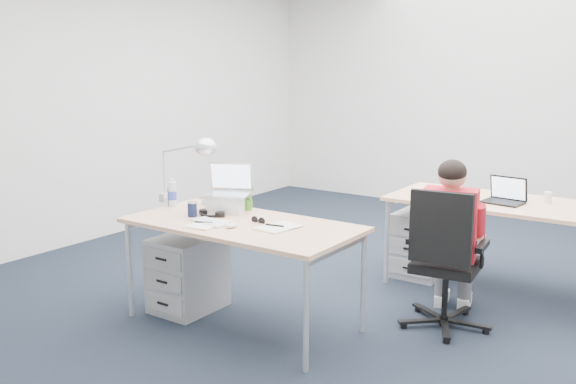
{
  "coord_description": "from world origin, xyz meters",
  "views": [
    {
      "loc": [
        2.32,
        -4.2,
        1.79
      ],
      "look_at": [
        -0.34,
        -0.36,
        0.85
      ],
      "focal_mm": 40.0,
      "sensor_mm": 36.0,
      "label": 1
    }
  ],
  "objects_px": {
    "headphones": "(212,213)",
    "cordless_phone": "(171,198)",
    "office_chair": "(444,289)",
    "desk_lamp": "(180,169)",
    "silver_laptop": "(226,189)",
    "wireless_keyboard": "(210,222)",
    "drawer_pedestal_near": "(188,273)",
    "sunglasses": "(258,221)",
    "dark_laptop": "(503,190)",
    "far_cup": "(548,197)",
    "computer_mouse": "(232,225)",
    "can_koozie": "(192,209)",
    "desk_near": "(242,229)",
    "water_bottle": "(172,192)",
    "bear_figurine": "(248,201)",
    "drawer_pedestal_far": "(422,243)",
    "seated_person": "(451,240)",
    "book_stack": "(216,199)",
    "desk_far": "(494,206)"
  },
  "relations": [
    {
      "from": "headphones",
      "to": "dark_laptop",
      "type": "distance_m",
      "value": 2.23
    },
    {
      "from": "far_cup",
      "to": "computer_mouse",
      "type": "bearing_deg",
      "value": -127.39
    },
    {
      "from": "bear_figurine",
      "to": "dark_laptop",
      "type": "relative_size",
      "value": 0.48
    },
    {
      "from": "bear_figurine",
      "to": "far_cup",
      "type": "height_order",
      "value": "bear_figurine"
    },
    {
      "from": "wireless_keyboard",
      "to": "cordless_phone",
      "type": "distance_m",
      "value": 0.63
    },
    {
      "from": "wireless_keyboard",
      "to": "dark_laptop",
      "type": "height_order",
      "value": "dark_laptop"
    },
    {
      "from": "silver_laptop",
      "to": "wireless_keyboard",
      "type": "height_order",
      "value": "silver_laptop"
    },
    {
      "from": "desk_near",
      "to": "dark_laptop",
      "type": "bearing_deg",
      "value": 51.77
    },
    {
      "from": "silver_laptop",
      "to": "computer_mouse",
      "type": "distance_m",
      "value": 0.49
    },
    {
      "from": "office_chair",
      "to": "dark_laptop",
      "type": "relative_size",
      "value": 3.37
    },
    {
      "from": "drawer_pedestal_far",
      "to": "wireless_keyboard",
      "type": "height_order",
      "value": "wireless_keyboard"
    },
    {
      "from": "book_stack",
      "to": "cordless_phone",
      "type": "bearing_deg",
      "value": -131.33
    },
    {
      "from": "sunglasses",
      "to": "seated_person",
      "type": "bearing_deg",
      "value": 41.82
    },
    {
      "from": "seated_person",
      "to": "drawer_pedestal_far",
      "type": "bearing_deg",
      "value": 111.34
    },
    {
      "from": "sunglasses",
      "to": "wireless_keyboard",
      "type": "bearing_deg",
      "value": -138.38
    },
    {
      "from": "office_chair",
      "to": "desk_lamp",
      "type": "distance_m",
      "value": 2.12
    },
    {
      "from": "can_koozie",
      "to": "bear_figurine",
      "type": "relative_size",
      "value": 0.77
    },
    {
      "from": "drawer_pedestal_near",
      "to": "cordless_phone",
      "type": "xyz_separation_m",
      "value": [
        -0.24,
        0.09,
        0.52
      ]
    },
    {
      "from": "book_stack",
      "to": "desk_lamp",
      "type": "distance_m",
      "value": 0.36
    },
    {
      "from": "water_bottle",
      "to": "dark_laptop",
      "type": "height_order",
      "value": "same"
    },
    {
      "from": "far_cup",
      "to": "dark_laptop",
      "type": "bearing_deg",
      "value": -142.06
    },
    {
      "from": "desk_far",
      "to": "silver_laptop",
      "type": "relative_size",
      "value": 4.66
    },
    {
      "from": "headphones",
      "to": "drawer_pedestal_near",
      "type": "bearing_deg",
      "value": -168.15
    },
    {
      "from": "drawer_pedestal_far",
      "to": "water_bottle",
      "type": "xyz_separation_m",
      "value": [
        -1.34,
        -1.62,
        0.56
      ]
    },
    {
      "from": "silver_laptop",
      "to": "headphones",
      "type": "bearing_deg",
      "value": -121.32
    },
    {
      "from": "seated_person",
      "to": "wireless_keyboard",
      "type": "relative_size",
      "value": 3.84
    },
    {
      "from": "drawer_pedestal_near",
      "to": "bear_figurine",
      "type": "xyz_separation_m",
      "value": [
        0.32,
        0.33,
        0.52
      ]
    },
    {
      "from": "desk_far",
      "to": "far_cup",
      "type": "relative_size",
      "value": 18.69
    },
    {
      "from": "wireless_keyboard",
      "to": "desk_near",
      "type": "bearing_deg",
      "value": 52.23
    },
    {
      "from": "desk_far",
      "to": "cordless_phone",
      "type": "height_order",
      "value": "cordless_phone"
    },
    {
      "from": "water_bottle",
      "to": "cordless_phone",
      "type": "height_order",
      "value": "water_bottle"
    },
    {
      "from": "silver_laptop",
      "to": "water_bottle",
      "type": "height_order",
      "value": "silver_laptop"
    },
    {
      "from": "sunglasses",
      "to": "water_bottle",
      "type": "bearing_deg",
      "value": -179.11
    },
    {
      "from": "wireless_keyboard",
      "to": "desk_lamp",
      "type": "xyz_separation_m",
      "value": [
        -0.59,
        0.33,
        0.27
      ]
    },
    {
      "from": "drawer_pedestal_far",
      "to": "far_cup",
      "type": "relative_size",
      "value": 6.42
    },
    {
      "from": "seated_person",
      "to": "drawer_pedestal_near",
      "type": "height_order",
      "value": "seated_person"
    },
    {
      "from": "headphones",
      "to": "cordless_phone",
      "type": "bearing_deg",
      "value": 173.32
    },
    {
      "from": "silver_laptop",
      "to": "sunglasses",
      "type": "relative_size",
      "value": 2.95
    },
    {
      "from": "can_koozie",
      "to": "desk_near",
      "type": "bearing_deg",
      "value": 9.16
    },
    {
      "from": "cordless_phone",
      "to": "dark_laptop",
      "type": "bearing_deg",
      "value": 24.72
    },
    {
      "from": "desk_lamp",
      "to": "silver_laptop",
      "type": "bearing_deg",
      "value": -25.46
    },
    {
      "from": "computer_mouse",
      "to": "desk_far",
      "type": "bearing_deg",
      "value": 73.99
    },
    {
      "from": "sunglasses",
      "to": "dark_laptop",
      "type": "bearing_deg",
      "value": 56.15
    },
    {
      "from": "can_koozie",
      "to": "dark_laptop",
      "type": "height_order",
      "value": "dark_laptop"
    },
    {
      "from": "drawer_pedestal_near",
      "to": "silver_laptop",
      "type": "distance_m",
      "value": 0.69
    },
    {
      "from": "desk_far",
      "to": "silver_laptop",
      "type": "bearing_deg",
      "value": -134.15
    },
    {
      "from": "cordless_phone",
      "to": "seated_person",
      "type": "bearing_deg",
      "value": 10.84
    },
    {
      "from": "computer_mouse",
      "to": "desk_lamp",
      "type": "relative_size",
      "value": 0.16
    },
    {
      "from": "silver_laptop",
      "to": "can_koozie",
      "type": "bearing_deg",
      "value": -138.13
    },
    {
      "from": "silver_laptop",
      "to": "far_cup",
      "type": "xyz_separation_m",
      "value": [
        1.84,
        1.65,
        -0.13
      ]
    }
  ]
}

